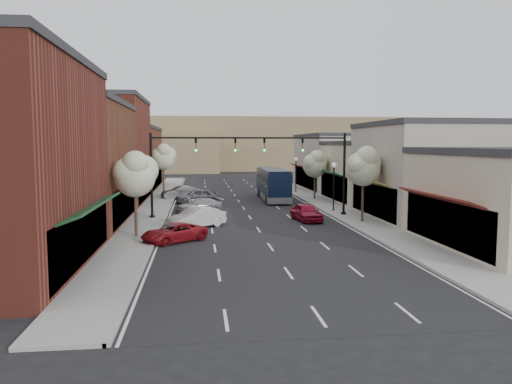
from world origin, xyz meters
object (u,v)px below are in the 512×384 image
object	(u,v)px
tree_left_far	(164,157)
lamp_post_far	(296,169)
parked_car_e	(181,192)
tree_right_near	(364,166)
signal_mast_left	(181,162)
tree_left_near	(136,173)
parked_car_a	(174,233)
parked_car_b	(196,218)
lamp_post_near	(334,179)
parked_car_d	(197,196)
tree_right_far	(315,163)
coach_bus	(273,184)
signal_mast_right	(317,162)
parked_car_c	(199,205)
red_hatchback	(306,212)

from	to	relation	value
tree_left_far	lamp_post_far	xyz separation A→B (m)	(16.05, 2.06, -1.60)
parked_car_e	lamp_post_far	bearing A→B (deg)	87.52
tree_right_near	lamp_post_far	bearing A→B (deg)	91.30
signal_mast_left	tree_left_near	bearing A→B (deg)	-108.10
parked_car_a	parked_car_b	world-z (taller)	parked_car_b
signal_mast_left	parked_car_b	xyz separation A→B (m)	(1.21, -4.71, -3.87)
lamp_post_far	parked_car_a	distance (m)	32.80
lamp_post_near	lamp_post_far	size ratio (longest dim) A/B	1.00
signal_mast_left	tree_left_near	xyz separation A→B (m)	(-2.63, -8.05, -0.40)
parked_car_a	parked_car_e	bearing A→B (deg)	144.60
lamp_post_far	parked_car_d	xyz separation A→B (m)	(-12.21, -9.51, -2.25)
tree_right_far	coach_bus	bearing A→B (deg)	169.84
tree_right_near	coach_bus	xyz separation A→B (m)	(-4.54, 16.81, -2.68)
tree_right_near	parked_car_b	xyz separation A→B (m)	(-12.76, -0.66, -3.70)
parked_car_a	parked_car_d	bearing A→B (deg)	139.76
lamp_post_near	coach_bus	world-z (taller)	lamp_post_near
signal_mast_right	tree_left_far	xyz separation A→B (m)	(-13.87, 17.95, -0.02)
parked_car_c	parked_car_e	bearing A→B (deg)	172.49
parked_car_c	tree_right_near	bearing A→B (deg)	40.69
lamp_post_far	parked_car_c	bearing A→B (deg)	-126.37
tree_right_near	tree_left_far	world-z (taller)	tree_left_far
tree_left_far	coach_bus	xyz separation A→B (m)	(12.06, -5.19, -2.84)
lamp_post_far	coach_bus	size ratio (longest dim) A/B	0.40
tree_right_far	coach_bus	xyz separation A→B (m)	(-4.54, 0.81, -2.22)
signal_mast_left	lamp_post_far	bearing A→B (deg)	56.14
coach_bus	signal_mast_right	bearing A→B (deg)	-81.32
tree_left_near	tree_left_far	bearing A→B (deg)	90.00
signal_mast_right	parked_car_c	bearing A→B (deg)	159.32
parked_car_a	parked_car_e	world-z (taller)	parked_car_e
signal_mast_left	parked_car_e	distance (m)	15.50
coach_bus	lamp_post_near	bearing A→B (deg)	-68.14
tree_left_near	parked_car_a	bearing A→B (deg)	-34.45
lamp_post_near	parked_car_e	size ratio (longest dim) A/B	1.03
tree_left_far	signal_mast_right	bearing A→B (deg)	-52.29
tree_right_near	tree_left_near	bearing A→B (deg)	-166.45
tree_right_far	lamp_post_near	distance (m)	9.51
red_hatchback	parked_car_b	world-z (taller)	parked_car_b
parked_car_b	tree_left_near	bearing A→B (deg)	-87.81
tree_right_far	lamp_post_far	world-z (taller)	tree_right_far
tree_left_near	red_hatchback	xyz separation A→B (m)	(12.51, 5.69, -3.52)
lamp_post_near	parked_car_b	distance (m)	14.36
signal_mast_right	parked_car_b	bearing A→B (deg)	-154.85
red_hatchback	parked_car_a	xyz separation A→B (m)	(-10.03, -7.40, -0.12)
coach_bus	parked_car_b	size ratio (longest dim) A/B	2.43
red_hatchback	coach_bus	bearing A→B (deg)	83.78
signal_mast_left	tree_right_far	xyz separation A→B (m)	(13.97, 11.95, -0.63)
parked_car_c	parked_car_a	bearing A→B (deg)	-24.22
tree_right_near	tree_left_far	distance (m)	27.56
signal_mast_right	parked_car_d	xyz separation A→B (m)	(-10.03, 10.49, -3.87)
tree_right_near	parked_car_a	world-z (taller)	tree_right_near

